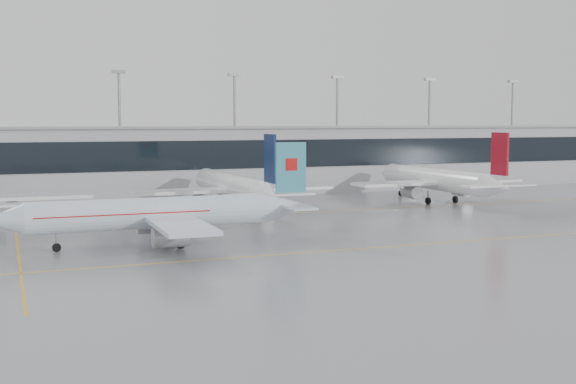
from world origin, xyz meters
name	(u,v)px	position (x,y,z in m)	size (l,w,h in m)	color
ground	(331,251)	(0.00, 0.00, 0.00)	(320.00, 320.00, 0.00)	gray
taxi_line_main	(331,251)	(0.00, 0.00, 0.01)	(120.00, 0.25, 0.01)	gold
taxi_line_north	(241,216)	(0.00, 30.00, 0.01)	(120.00, 0.25, 0.01)	gold
taxi_line_cross	(17,246)	(-30.00, 15.00, 0.01)	(0.25, 60.00, 0.01)	gold
terminal	(187,162)	(0.00, 62.00, 6.00)	(180.00, 15.00, 12.00)	#A2A2A6
terminal_glass	(197,155)	(0.00, 54.45, 7.50)	(180.00, 0.20, 5.00)	black
terminal_roof	(187,127)	(0.00, 62.00, 12.20)	(182.00, 16.00, 0.40)	gray
light_masts	(179,121)	(0.00, 68.00, 13.34)	(156.40, 1.00, 22.60)	gray
air_canada_jet	(164,214)	(-15.29, 9.65, 3.45)	(35.13, 27.67, 10.92)	silver
parked_jet_c	(233,187)	(0.00, 33.69, 3.71)	(29.64, 36.96, 11.72)	white
parked_jet_d	(438,180)	(35.00, 33.69, 3.71)	(29.64, 36.96, 11.72)	white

